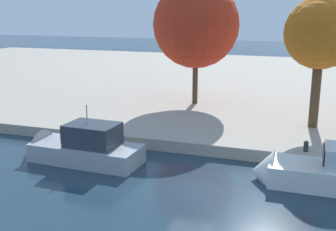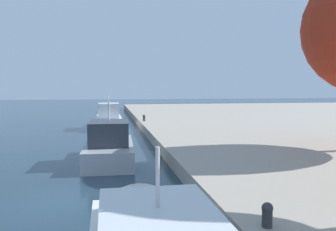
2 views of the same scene
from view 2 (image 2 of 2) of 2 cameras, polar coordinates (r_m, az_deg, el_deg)
ground_plane at (r=15.62m, az=-16.70°, el=-12.97°), size 220.00×220.00×0.00m
motor_yacht_0 at (r=40.70m, az=-9.37°, el=-0.71°), size 8.73×2.72×4.68m
motor_yacht_1 at (r=23.22m, az=-9.22°, el=-5.09°), size 8.18×3.12×4.73m
mooring_bollard_0 at (r=39.64m, az=-3.81°, el=-0.34°), size 0.30×0.30×0.70m
mooring_bollard_1 at (r=10.59m, az=15.45°, el=-14.82°), size 0.32×0.32×0.70m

